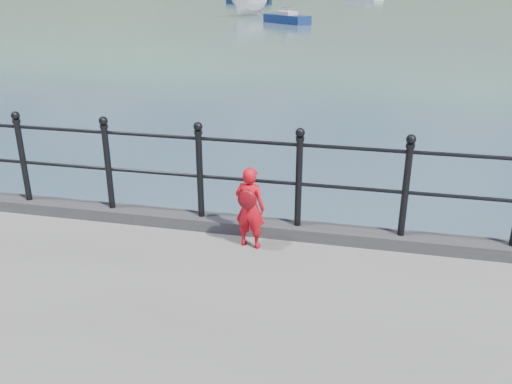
% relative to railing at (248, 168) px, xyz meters
% --- Properties ---
extents(ground, '(600.00, 600.00, 0.00)m').
position_rel_railing_xyz_m(ground, '(-0.00, 0.15, -1.82)').
color(ground, '#2D4251').
rests_on(ground, ground).
extents(kerb, '(60.00, 0.30, 0.15)m').
position_rel_railing_xyz_m(kerb, '(-0.00, -0.00, -0.75)').
color(kerb, '#28282B').
rests_on(kerb, quay).
extents(railing, '(18.11, 0.11, 1.20)m').
position_rel_railing_xyz_m(railing, '(0.00, 0.00, 0.00)').
color(railing, black).
rests_on(railing, kerb).
extents(far_shore, '(830.00, 200.00, 156.00)m').
position_rel_railing_xyz_m(far_shore, '(38.34, 239.56, -24.39)').
color(far_shore, '#333A21').
rests_on(far_shore, ground).
extents(child, '(0.39, 0.33, 0.97)m').
position_rel_railing_xyz_m(child, '(0.10, -0.37, -0.33)').
color(child, red).
rests_on(child, quay).
extents(launch_white, '(3.99, 5.92, 2.14)m').
position_rel_railing_xyz_m(launch_white, '(-11.70, 49.57, -0.75)').
color(launch_white, silver).
rests_on(launch_white, ground).
extents(sailboat_port, '(4.57, 4.28, 7.08)m').
position_rel_railing_xyz_m(sailboat_port, '(-6.68, 42.27, -1.48)').
color(sailboat_port, navy).
rests_on(sailboat_port, ground).
extents(sailboat_left, '(6.24, 2.01, 8.80)m').
position_rel_railing_xyz_m(sailboat_left, '(-17.21, 72.64, -1.49)').
color(sailboat_left, black).
rests_on(sailboat_left, ground).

